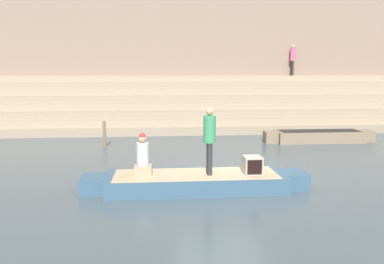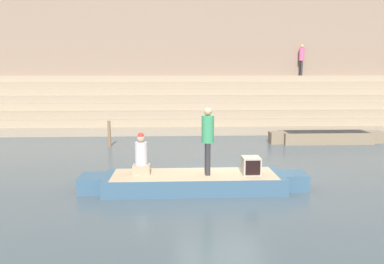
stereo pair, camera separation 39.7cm
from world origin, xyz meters
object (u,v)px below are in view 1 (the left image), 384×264
Objects in this scene: person_standing at (210,136)px; person_on_steps at (293,58)px; moored_boat_shore at (319,136)px; person_rowing at (143,158)px; tv_set at (252,165)px; mooring_post at (104,134)px; rowboat_main at (196,181)px.

person_on_steps is at bearing 46.57° from person_standing.
person_standing is 8.54m from moored_boat_shore.
moored_boat_shore is at bearing -5.93° from person_on_steps.
moored_boat_shore is at bearing 47.35° from person_rowing.
person_standing is 14.77m from person_on_steps.
person_rowing is at bearing 178.90° from tv_set.
moored_boat_shore is at bearing 56.65° from tv_set.
person_rowing reaches higher than mooring_post.
moored_boat_shore is 7.62m from person_on_steps.
tv_set is at bearing -1.86° from rowboat_main.
person_standing is (0.34, -0.03, 1.18)m from rowboat_main.
person_rowing is at bearing 159.93° from person_standing.
mooring_post is 0.59× the size of person_on_steps.
tv_set is at bearing -52.44° from mooring_post.
person_standing is at bearing -4.25° from rowboat_main.
rowboat_main is at bearing -136.66° from moored_boat_shore.
person_on_steps is at bearing 77.92° from moored_boat_shore.
rowboat_main is 5.46× the size of mooring_post.
moored_boat_shore is at bearing 32.14° from person_standing.
person_standing is 1.61× the size of mooring_post.
mooring_post is (-3.49, 5.93, -0.87)m from person_standing.
person_standing reaches higher than mooring_post.
rowboat_main is at bearing -25.51° from person_on_steps.
tv_set is at bearing -18.21° from person_standing.
rowboat_main is 3.19× the size of person_on_steps.
person_standing reaches higher than tv_set.
person_rowing is 9.61m from moored_boat_shore.
person_rowing is (-1.68, 0.12, -0.55)m from person_standing.
person_standing is at bearing -179.98° from tv_set.
rowboat_main is 5.40× the size of person_rowing.
person_standing is 1.35m from tv_set.
person_standing reaches higher than rowboat_main.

